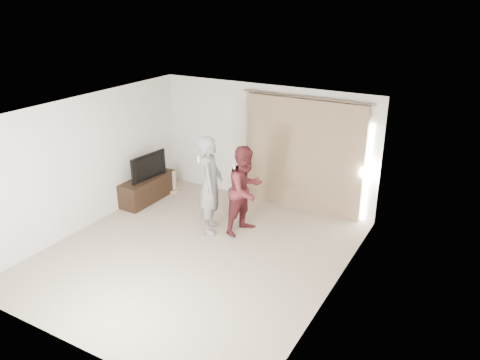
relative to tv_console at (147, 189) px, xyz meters
name	(u,v)px	position (x,y,z in m)	size (l,w,h in m)	color
floor	(196,253)	(2.27, -1.40, -0.27)	(5.50, 5.50, 0.00)	tan
wall_back	(265,144)	(2.27, 1.35, 1.03)	(5.00, 0.04, 2.60)	white
wall_left	(87,162)	(-0.23, -1.40, 1.03)	(0.04, 5.50, 2.60)	white
ceiling	(190,112)	(2.27, -1.40, 2.33)	(5.00, 5.50, 0.01)	white
curtain	(303,156)	(3.18, 1.28, 0.93)	(2.80, 0.11, 2.46)	#8E7857
tv_console	(147,189)	(0.00, 0.00, 0.00)	(0.49, 1.41, 0.54)	black
tv	(145,166)	(0.00, 0.00, 0.56)	(0.99, 0.13, 0.57)	black
scratching_post	(172,182)	(0.17, 0.69, -0.06)	(0.40, 0.40, 0.53)	tan
person_man	(211,185)	(2.03, -0.50, 0.69)	(0.71, 0.83, 1.93)	gray
person_woman	(246,190)	(2.63, -0.21, 0.60)	(0.85, 0.98, 1.74)	#591E23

